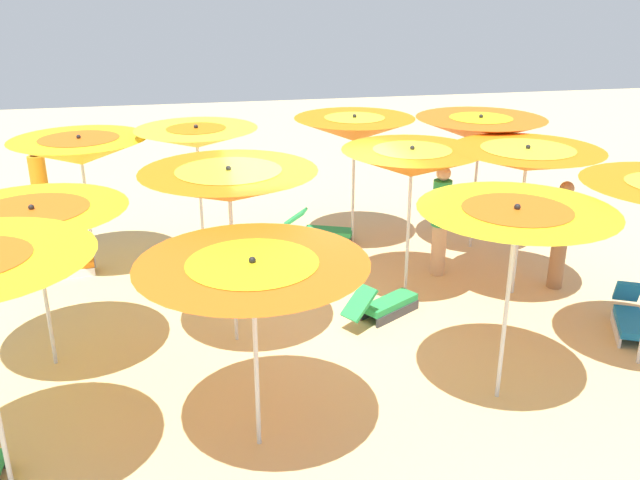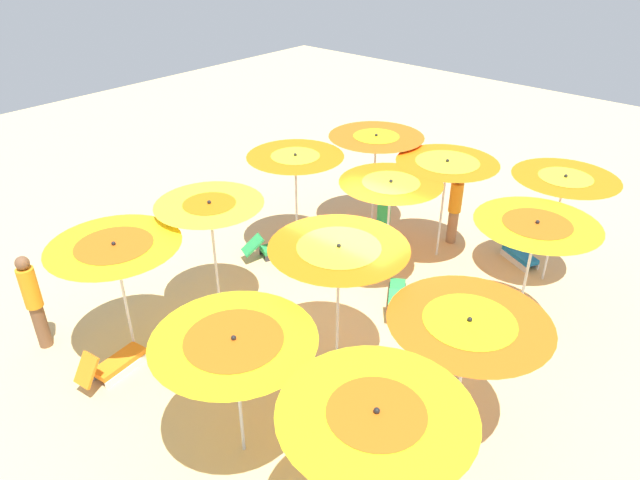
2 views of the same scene
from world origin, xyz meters
TOP-DOWN VIEW (x-y plane):
  - ground at (0.00, 0.00)m, footprint 37.25×37.25m
  - beach_umbrella_0 at (2.55, 3.42)m, footprint 2.19×2.19m
  - beach_umbrella_1 at (-0.57, 3.60)m, footprint 2.24×2.24m
  - beach_umbrella_2 at (-2.91, 3.66)m, footprint 2.15×2.15m
  - beach_umbrella_3 at (2.36, 1.57)m, footprint 1.99×1.99m
  - beach_umbrella_4 at (-0.42, 1.25)m, footprint 2.25×2.25m
  - beach_umbrella_5 at (-2.71, 1.22)m, footprint 2.28×2.28m
  - beach_umbrella_6 at (2.82, -1.19)m, footprint 2.13×2.13m
  - beach_umbrella_7 at (0.50, -1.46)m, footprint 2.07×2.07m
  - beach_umbrella_8 at (-2.40, -1.66)m, footprint 2.14×2.14m
  - beach_umbrella_9 at (2.19, -3.27)m, footprint 2.24×2.24m
  - beach_umbrella_10 at (0.20, -3.13)m, footprint 2.20×2.20m
  - beach_umbrella_11 at (-2.07, -3.77)m, footprint 2.08×2.08m
  - lounger_0 at (2.30, 3.97)m, footprint 0.54×1.29m
  - lounger_1 at (-0.19, -0.92)m, footprint 0.99×1.32m
  - lounger_2 at (-1.30, -4.13)m, footprint 1.15×0.82m
  - lounger_4 at (3.02, -0.64)m, footprint 0.86×1.38m
  - beachgoer_0 at (3.94, 4.40)m, footprint 0.30×0.30m
  - beachgoer_1 at (1.14, -2.23)m, footprint 0.30×0.30m
  - beachgoer_2 at (0.28, -3.89)m, footprint 0.30×0.30m

SIDE VIEW (x-z plane):
  - ground at x=0.00m, z-range -0.04..0.00m
  - lounger_2 at x=-1.30m, z-range -0.10..0.50m
  - lounger_1 at x=-0.19m, z-range -0.10..0.51m
  - lounger_4 at x=3.02m, z-range -0.09..0.51m
  - lounger_0 at x=2.30m, z-range -0.13..0.56m
  - beachgoer_2 at x=0.28m, z-range 0.04..1.80m
  - beachgoer_1 at x=1.14m, z-range 0.06..1.91m
  - beachgoer_0 at x=3.94m, z-range 0.06..1.96m
  - beach_umbrella_5 at x=-2.71m, z-range 0.84..2.99m
  - beach_umbrella_1 at x=-0.57m, z-range 0.85..3.00m
  - beach_umbrella_0 at x=2.55m, z-range 0.89..3.19m
  - beach_umbrella_7 at x=0.50m, z-range 0.93..3.30m
  - beach_umbrella_6 at x=2.82m, z-range 0.94..3.35m
  - beach_umbrella_8 at x=-2.40m, z-range 0.95..3.35m
  - beach_umbrella_10 at x=0.20m, z-range 0.97..3.35m
  - beach_umbrella_9 at x=2.19m, z-range 0.96..3.40m
  - beach_umbrella_4 at x=-0.42m, z-range 0.97..3.43m
  - beach_umbrella_3 at x=2.36m, z-range 1.00..3.43m
  - beach_umbrella_2 at x=-2.91m, z-range 0.99..3.48m
  - beach_umbrella_11 at x=-2.07m, z-range 1.02..3.48m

